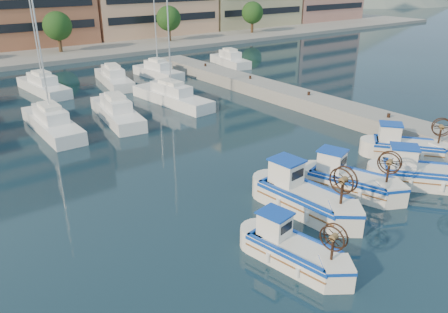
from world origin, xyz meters
TOP-DOWN VIEW (x-y plane):
  - ground at (0.00, 0.00)m, footprint 300.00×300.00m
  - quay at (13.00, 8.00)m, footprint 3.00×60.00m
  - hill_east at (140.00, 110.00)m, footprint 160.00×160.00m
  - yacht_marina at (-2.66, 27.38)m, footprint 42.17×21.47m
  - fishing_boat_a at (-4.19, -1.13)m, footprint 2.35×4.24m
  - fishing_boat_b at (-0.65, 1.64)m, footprint 2.51×5.10m
  - fishing_boat_c at (2.82, 1.54)m, footprint 3.16×4.73m
  - fishing_boat_d at (6.73, -0.40)m, footprint 4.32×4.67m
  - fishing_boat_e at (9.78, 2.53)m, footprint 4.11×4.50m

SIDE VIEW (x-z plane):
  - ground at x=0.00m, z-range 0.00..0.00m
  - hill_east at x=140.00m, z-range -25.00..25.00m
  - yacht_marina at x=-2.66m, z-range -5.22..6.28m
  - quay at x=13.00m, z-range 0.00..1.20m
  - fishing_boat_a at x=-4.19m, z-range -0.58..2.00m
  - fishing_boat_e at x=9.78m, z-range -0.63..2.18m
  - fishing_boat_c at x=2.82m, z-range -0.64..2.22m
  - fishing_boat_d at x=6.73m, z-range -0.66..2.27m
  - fishing_boat_b at x=-0.65m, z-range -0.70..2.42m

